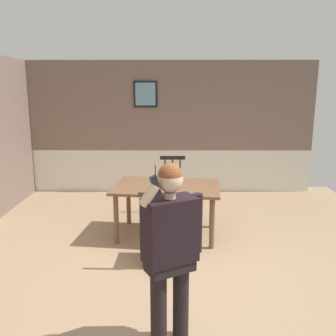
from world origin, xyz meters
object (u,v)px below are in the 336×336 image
at_px(dining_table, 167,192).
at_px(chair_near_window, 173,189).
at_px(chair_by_doorway, 159,227).
at_px(person_figure, 171,244).

distance_m(dining_table, chair_near_window, 0.90).
xyz_separation_m(chair_by_doorway, person_figure, (0.15, -1.45, 0.44)).
height_order(chair_near_window, person_figure, person_figure).
bearing_deg(person_figure, chair_by_doorway, -112.49).
relative_size(chair_by_doorway, person_figure, 0.61).
xyz_separation_m(dining_table, chair_by_doorway, (-0.09, -0.87, -0.20)).
bearing_deg(chair_near_window, dining_table, 83.94).
distance_m(chair_by_doorway, person_figure, 1.52).
distance_m(chair_near_window, chair_by_doorway, 1.75).
height_order(dining_table, chair_near_window, chair_near_window).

